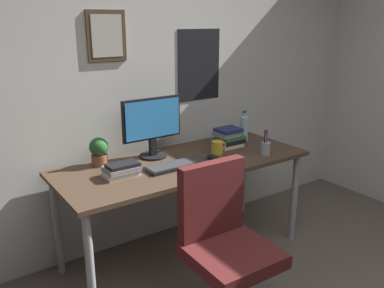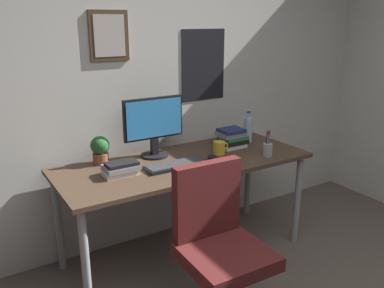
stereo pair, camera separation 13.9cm
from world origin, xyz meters
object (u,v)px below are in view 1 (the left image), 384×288
Objects in this scene: computer_mouse at (213,157)px; office_chair at (224,238)px; book_stack_right at (229,138)px; monitor at (152,125)px; water_bottle at (244,128)px; keyboard at (176,165)px; pen_cup at (265,148)px; coffee_mug_near at (218,147)px; book_stack_left at (122,170)px; potted_plant at (99,150)px.

office_chair is at bearing -122.16° from computer_mouse.
computer_mouse is 0.36m from book_stack_right.
monitor is at bearing 136.49° from computer_mouse.
water_bottle reaches higher than computer_mouse.
book_stack_right is at bearing 15.44° from keyboard.
pen_cup reaches higher than keyboard.
book_stack_right is (0.18, 0.09, 0.02)m from coffee_mug_near.
monitor is 4.18× the size of computer_mouse.
keyboard is 1.70× the size of water_bottle.
computer_mouse is (0.38, 0.60, 0.24)m from office_chair.
book_stack_right reaches higher than book_stack_left.
coffee_mug_near is at bearing -17.69° from potted_plant.
computer_mouse is at bearing -148.38° from book_stack_right.
book_stack_left is (-0.37, 0.06, 0.03)m from keyboard.
office_chair is at bearing -148.79° from pen_cup.
coffee_mug_near is 0.79m from book_stack_left.
monitor reaches higher than pen_cup.
book_stack_left is 0.98m from book_stack_right.
book_stack_left is (-1.17, -0.15, -0.06)m from water_bottle.
potted_plant is at bearing 173.93° from water_bottle.
keyboard is at bearing -164.56° from book_stack_right.
coffee_mug_near reaches higher than keyboard.
monitor is at bearing 32.47° from book_stack_left.
computer_mouse is at bearing -43.51° from monitor.
monitor is 3.64× the size of coffee_mug_near.
potted_plant is at bearing 170.40° from book_stack_right.
computer_mouse reaches higher than keyboard.
keyboard is at bearing 82.90° from office_chair.
office_chair reaches higher than book_stack_right.
keyboard is 0.83m from water_bottle.
potted_plant reaches higher than coffee_mug_near.
pen_cup reaches higher than book_stack_right.
office_chair is 4.31× the size of book_stack_left.
coffee_mug_near reaches higher than computer_mouse.
book_stack_right is (0.97, 0.11, 0.03)m from book_stack_left.
keyboard is 3.40× the size of coffee_mug_near.
coffee_mug_near is 0.21m from book_stack_right.
pen_cup is 0.33m from book_stack_right.
pen_cup is at bearing -12.97° from keyboard.
computer_mouse is (0.32, -0.30, -0.22)m from monitor.
water_bottle is 1.18m from book_stack_left.
computer_mouse is at bearing -141.79° from coffee_mug_near.
computer_mouse is at bearing -155.42° from water_bottle.
coffee_mug_near is (0.12, 0.09, 0.03)m from computer_mouse.
potted_plant is 0.89× the size of book_stack_left.
water_bottle is at bearing 14.65° from keyboard.
coffee_mug_near is 0.63× the size of pen_cup.
book_stack_right is at bearing 26.82° from coffee_mug_near.
book_stack_left is at bearing -147.53° from monitor.
potted_plant is at bearing 155.66° from pen_cup.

